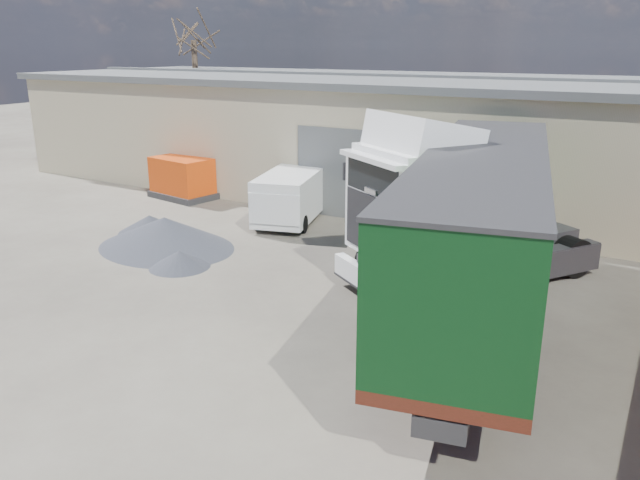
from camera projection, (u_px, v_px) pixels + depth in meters
The scene contains 8 objects.
ground at pixel (227, 315), 16.19m from camera, with size 120.00×120.00×0.00m, color #2A2722.
warehouse at pixel (328, 129), 31.47m from camera, with size 30.60×12.60×5.42m.
bare_tree at pixel (193, 25), 38.94m from camera, with size 4.00×4.00×9.60m.
tractor_unit at pixel (440, 215), 17.56m from camera, with size 6.46×7.70×5.04m.
box_trailer at pixel (481, 220), 15.15m from camera, with size 5.33×13.29×4.32m.
panel_van at pixel (291, 196), 24.53m from camera, with size 3.18×5.13×1.95m.
orange_skip at pixel (182, 181), 28.39m from camera, with size 3.22×2.31×1.85m.
gravel_heap at pixel (164, 233), 21.56m from camera, with size 6.02×5.74×1.08m.
Camera 1 is at (9.55, -11.64, 6.72)m, focal length 35.00 mm.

